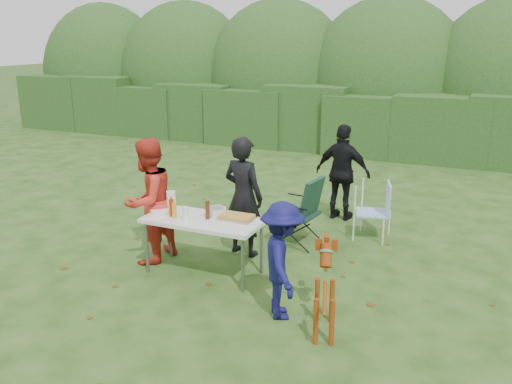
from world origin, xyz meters
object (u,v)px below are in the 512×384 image
at_px(dog, 325,295).
at_px(beer_bottle, 207,210).
at_px(camping_chair, 297,210).
at_px(paper_towel_roll, 171,201).
at_px(person_cook, 243,196).
at_px(lawn_chair, 373,210).
at_px(person_red_jacket, 149,201).
at_px(mustard_bottle, 174,211).
at_px(person_black_puffy, 343,173).
at_px(ketchup_bottle, 172,208).
at_px(folding_table, 203,223).
at_px(child, 282,261).

height_order(dog, beer_bottle, beer_bottle).
distance_m(camping_chair, paper_towel_roll, 1.90).
distance_m(person_cook, dog, 2.33).
relative_size(camping_chair, lawn_chair, 1.16).
bearing_deg(person_red_jacket, mustard_bottle, 74.39).
xyz_separation_m(person_cook, dog, (1.65, -1.58, -0.41)).
height_order(person_black_puffy, camping_chair, person_black_puffy).
relative_size(person_cook, person_red_jacket, 0.99).
distance_m(person_cook, beer_bottle, 0.80).
xyz_separation_m(person_cook, ketchup_bottle, (-0.60, -0.87, 0.02)).
xyz_separation_m(person_cook, beer_bottle, (-0.13, -0.78, 0.03)).
height_order(person_red_jacket, dog, person_red_jacket).
relative_size(person_cook, dog, 1.86).
distance_m(folding_table, lawn_chair, 2.73).
relative_size(person_cook, beer_bottle, 6.96).
xyz_separation_m(mustard_bottle, ketchup_bottle, (-0.07, 0.05, 0.01)).
relative_size(person_red_jacket, child, 1.30).
bearing_deg(beer_bottle, person_red_jacket, 176.34).
distance_m(person_red_jacket, person_black_puffy, 3.33).
bearing_deg(camping_chair, person_black_puffy, -95.01).
bearing_deg(ketchup_bottle, person_cook, 55.45).
relative_size(beer_bottle, paper_towel_roll, 0.92).
relative_size(folding_table, child, 1.15).
bearing_deg(mustard_bottle, folding_table, 19.59).
height_order(person_cook, person_black_puffy, person_cook).
height_order(person_red_jacket, camping_chair, person_red_jacket).
xyz_separation_m(folding_table, beer_bottle, (0.06, 0.02, 0.17)).
distance_m(person_red_jacket, lawn_chair, 3.31).
bearing_deg(camping_chair, person_red_jacket, 49.60).
distance_m(person_black_puffy, paper_towel_roll, 3.11).
bearing_deg(child, camping_chair, -13.68).
distance_m(person_red_jacket, dog, 2.87).
xyz_separation_m(lawn_chair, mustard_bottle, (-2.05, -2.24, 0.40)).
bearing_deg(folding_table, dog, -23.06).
relative_size(person_black_puffy, mustard_bottle, 7.93).
xyz_separation_m(ketchup_bottle, paper_towel_roll, (-0.14, 0.20, 0.02)).
relative_size(person_red_jacket, person_black_puffy, 1.06).
bearing_deg(dog, lawn_chair, -13.48).
bearing_deg(lawn_chair, folding_table, 36.24).
xyz_separation_m(person_cook, camping_chair, (0.55, 0.68, -0.33)).
xyz_separation_m(folding_table, dog, (1.84, -0.78, -0.26)).
xyz_separation_m(camping_chair, paper_towel_roll, (-1.28, -1.35, 0.36)).
xyz_separation_m(person_black_puffy, paper_towel_roll, (-1.60, -2.67, 0.08)).
distance_m(mustard_bottle, paper_towel_roll, 0.33).
distance_m(person_black_puffy, mustard_bottle, 3.24).
distance_m(mustard_bottle, beer_bottle, 0.42).
bearing_deg(person_red_jacket, person_black_puffy, 149.94).
bearing_deg(folding_table, person_black_puffy, 69.50).
bearing_deg(ketchup_bottle, folding_table, 9.94).
bearing_deg(dog, mustard_bottle, 56.99).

